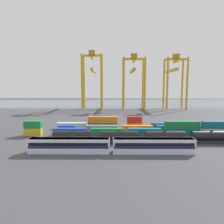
# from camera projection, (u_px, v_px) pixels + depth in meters

# --- Properties ---
(ground_plane) EXTENTS (420.00, 420.00, 0.00)m
(ground_plane) POSITION_uv_depth(u_px,v_px,m) (127.00, 118.00, 116.93)
(ground_plane) COLOR #424247
(harbour_water) EXTENTS (400.00, 110.00, 0.01)m
(harbour_water) POSITION_uv_depth(u_px,v_px,m) (121.00, 103.00, 222.68)
(harbour_water) COLOR #475B6B
(harbour_water) RESTS_ON ground_plane
(passenger_train) EXTENTS (43.50, 3.14, 3.90)m
(passenger_train) POSITION_uv_depth(u_px,v_px,m) (111.00, 145.00, 54.39)
(passenger_train) COLOR silver
(passenger_train) RESTS_ON ground_plane
(freight_tank_row) EXTENTS (69.17, 2.74, 4.20)m
(freight_tank_row) POSITION_uv_depth(u_px,v_px,m) (165.00, 137.00, 63.79)
(freight_tank_row) COLOR #232326
(freight_tank_row) RESTS_ON ground_plane
(shipping_container_0) EXTENTS (6.04, 2.44, 2.60)m
(shipping_container_0) POSITION_uv_depth(u_px,v_px,m) (33.00, 132.00, 74.43)
(shipping_container_0) COLOR gold
(shipping_container_0) RESTS_ON ground_plane
(shipping_container_1) EXTENTS (6.04, 2.44, 2.60)m
(shipping_container_1) POSITION_uv_depth(u_px,v_px,m) (33.00, 125.00, 74.11)
(shipping_container_1) COLOR #197538
(shipping_container_1) RESTS_ON shipping_container_0
(shipping_container_2) EXTENTS (12.10, 2.44, 2.60)m
(shipping_container_2) POSITION_uv_depth(u_px,v_px,m) (70.00, 132.00, 74.29)
(shipping_container_2) COLOR #1C4299
(shipping_container_2) RESTS_ON ground_plane
(shipping_container_3) EXTENTS (12.10, 2.44, 2.60)m
(shipping_container_3) POSITION_uv_depth(u_px,v_px,m) (107.00, 132.00, 74.15)
(shipping_container_3) COLOR #197538
(shipping_container_3) RESTS_ON ground_plane
(shipping_container_4) EXTENTS (12.10, 2.44, 2.60)m
(shipping_container_4) POSITION_uv_depth(u_px,v_px,m) (144.00, 132.00, 74.02)
(shipping_container_4) COLOR #146066
(shipping_container_4) RESTS_ON ground_plane
(shipping_container_5) EXTENTS (12.10, 2.44, 2.60)m
(shipping_container_5) POSITION_uv_depth(u_px,v_px,m) (182.00, 132.00, 73.88)
(shipping_container_5) COLOR #146066
(shipping_container_5) RESTS_ON ground_plane
(shipping_container_6) EXTENTS (12.10, 2.44, 2.60)m
(shipping_container_6) POSITION_uv_depth(u_px,v_px,m) (182.00, 125.00, 73.57)
(shipping_container_6) COLOR #197538
(shipping_container_6) RESTS_ON shipping_container_5
(shipping_container_7) EXTENTS (12.10, 2.44, 2.60)m
(shipping_container_7) POSITION_uv_depth(u_px,v_px,m) (219.00, 132.00, 73.75)
(shipping_container_7) COLOR silver
(shipping_container_7) RESTS_ON ground_plane
(shipping_container_8) EXTENTS (12.10, 2.44, 2.60)m
(shipping_container_8) POSITION_uv_depth(u_px,v_px,m) (220.00, 125.00, 73.44)
(shipping_container_8) COLOR #146066
(shipping_container_8) RESTS_ON shipping_container_7
(shipping_container_11) EXTENTS (6.04, 2.44, 2.60)m
(shipping_container_11) POSITION_uv_depth(u_px,v_px,m) (67.00, 129.00, 80.06)
(shipping_container_11) COLOR #1C4299
(shipping_container_11) RESTS_ON ground_plane
(shipping_container_12) EXTENTS (12.10, 2.44, 2.60)m
(shipping_container_12) POSITION_uv_depth(u_px,v_px,m) (102.00, 129.00, 79.92)
(shipping_container_12) COLOR slate
(shipping_container_12) RESTS_ON ground_plane
(shipping_container_13) EXTENTS (12.10, 2.44, 2.60)m
(shipping_container_13) POSITION_uv_depth(u_px,v_px,m) (137.00, 129.00, 79.79)
(shipping_container_13) COLOR orange
(shipping_container_13) RESTS_ON ground_plane
(shipping_container_14) EXTENTS (12.10, 2.44, 2.60)m
(shipping_container_14) POSITION_uv_depth(u_px,v_px,m) (172.00, 129.00, 79.65)
(shipping_container_14) COLOR #1C4299
(shipping_container_14) RESTS_ON ground_plane
(shipping_container_15) EXTENTS (12.10, 2.44, 2.60)m
(shipping_container_15) POSITION_uv_depth(u_px,v_px,m) (207.00, 129.00, 79.51)
(shipping_container_15) COLOR #146066
(shipping_container_15) RESTS_ON ground_plane
(shipping_container_16) EXTENTS (12.10, 2.44, 2.60)m
(shipping_container_16) POSITION_uv_depth(u_px,v_px,m) (71.00, 126.00, 85.81)
(shipping_container_16) COLOR silver
(shipping_container_16) RESTS_ON ground_plane
(shipping_container_17) EXTENTS (12.10, 2.44, 2.60)m
(shipping_container_17) POSITION_uv_depth(u_px,v_px,m) (103.00, 126.00, 85.67)
(shipping_container_17) COLOR #197538
(shipping_container_17) RESTS_ON ground_plane
(shipping_container_18) EXTENTS (12.10, 2.44, 2.60)m
(shipping_container_18) POSITION_uv_depth(u_px,v_px,m) (103.00, 120.00, 85.36)
(shipping_container_18) COLOR orange
(shipping_container_18) RESTS_ON shipping_container_17
(shipping_container_19) EXTENTS (6.04, 2.44, 2.60)m
(shipping_container_19) POSITION_uv_depth(u_px,v_px,m) (134.00, 126.00, 85.54)
(shipping_container_19) COLOR orange
(shipping_container_19) RESTS_ON ground_plane
(shipping_container_20) EXTENTS (6.04, 2.44, 2.60)m
(shipping_container_20) POSITION_uv_depth(u_px,v_px,m) (134.00, 120.00, 85.23)
(shipping_container_20) COLOR #AD211C
(shipping_container_20) RESTS_ON shipping_container_19
(shipping_container_21) EXTENTS (12.10, 2.44, 2.60)m
(shipping_container_21) POSITION_uv_depth(u_px,v_px,m) (166.00, 126.00, 85.41)
(shipping_container_21) COLOR #146066
(shipping_container_21) RESTS_ON ground_plane
(shipping_container_22) EXTENTS (6.04, 2.44, 2.60)m
(shipping_container_22) POSITION_uv_depth(u_px,v_px,m) (198.00, 126.00, 85.27)
(shipping_container_22) COLOR #197538
(shipping_container_22) RESTS_ON ground_plane
(gantry_crane_west) EXTENTS (16.61, 34.01, 45.95)m
(gantry_crane_west) POSITION_uv_depth(u_px,v_px,m) (93.00, 75.00, 166.54)
(gantry_crane_west) COLOR gold
(gantry_crane_west) RESTS_ON ground_plane
(gantry_crane_central) EXTENTS (17.98, 38.36, 43.33)m
(gantry_crane_central) POSITION_uv_depth(u_px,v_px,m) (133.00, 76.00, 167.02)
(gantry_crane_central) COLOR gold
(gantry_crane_central) RESTS_ON ground_plane
(gantry_crane_east) EXTENTS (16.78, 38.19, 43.08)m
(gantry_crane_east) POSITION_uv_depth(u_px,v_px,m) (174.00, 76.00, 166.63)
(gantry_crane_east) COLOR gold
(gantry_crane_east) RESTS_ON ground_plane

